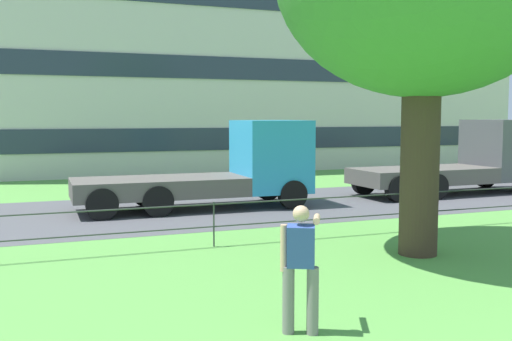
{
  "coord_description": "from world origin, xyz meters",
  "views": [
    {
      "loc": [
        -3.75,
        -1.36,
        2.88
      ],
      "look_at": [
        -0.05,
        8.26,
        1.93
      ],
      "focal_mm": 41.46,
      "sensor_mm": 36.0,
      "label": 1
    }
  ],
  "objects_px": {
    "flatbed_truck_far_left": "(227,169)",
    "apartment_building_background": "(217,18)",
    "person_thrower": "(301,265)",
    "flatbed_truck_right": "(470,160)"
  },
  "relations": [
    {
      "from": "flatbed_truck_far_left",
      "to": "apartment_building_background",
      "type": "xyz_separation_m",
      "value": [
        5.34,
        18.05,
        7.76
      ]
    },
    {
      "from": "flatbed_truck_right",
      "to": "person_thrower",
      "type": "bearing_deg",
      "value": -138.25
    },
    {
      "from": "person_thrower",
      "to": "apartment_building_background",
      "type": "distance_m",
      "value": 30.98
    },
    {
      "from": "flatbed_truck_right",
      "to": "apartment_building_background",
      "type": "bearing_deg",
      "value": 103.57
    },
    {
      "from": "flatbed_truck_far_left",
      "to": "apartment_building_background",
      "type": "distance_m",
      "value": 20.36
    },
    {
      "from": "flatbed_truck_far_left",
      "to": "apartment_building_background",
      "type": "relative_size",
      "value": 0.23
    },
    {
      "from": "person_thrower",
      "to": "flatbed_truck_right",
      "type": "bearing_deg",
      "value": 41.75
    },
    {
      "from": "flatbed_truck_far_left",
      "to": "apartment_building_background",
      "type": "height_order",
      "value": "apartment_building_background"
    },
    {
      "from": "person_thrower",
      "to": "apartment_building_background",
      "type": "bearing_deg",
      "value": 74.68
    },
    {
      "from": "person_thrower",
      "to": "flatbed_truck_right",
      "type": "distance_m",
      "value": 16.4
    }
  ]
}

